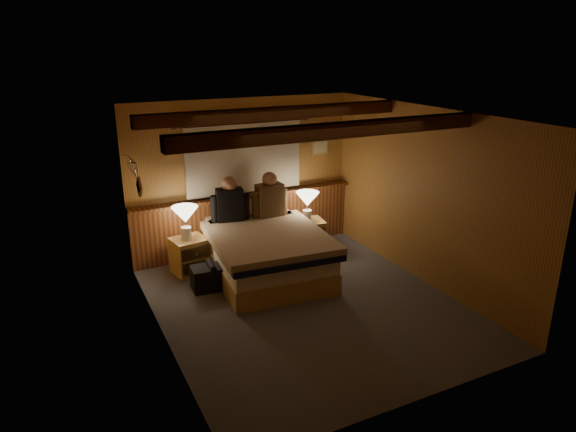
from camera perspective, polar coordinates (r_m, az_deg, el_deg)
floor at (r=6.65m, az=2.01°, el=-9.77°), size 4.20×4.20×0.00m
ceiling at (r=5.90m, az=2.28°, el=11.19°), size 4.20×4.20×0.00m
wall_back at (r=8.00m, az=-5.02°, el=4.39°), size 3.60×0.00×3.60m
wall_left at (r=5.59m, az=-14.35°, el=-2.54°), size 0.00×4.20×4.20m
wall_right at (r=7.17m, az=14.93°, el=2.11°), size 0.00×4.20×4.20m
wall_front at (r=4.57m, az=14.81°, el=-7.50°), size 3.60×0.00×3.60m
wainscot at (r=8.15m, az=-4.71°, el=-0.58°), size 3.60×0.23×0.94m
curtain_window at (r=7.87m, az=-4.90°, el=6.54°), size 2.18×0.09×1.11m
ceiling_beams at (r=6.04m, az=1.58°, el=10.51°), size 3.60×1.65×0.16m
coat_rail at (r=6.96m, az=-16.85°, el=5.44°), size 0.05×0.55×0.24m
framed_print at (r=8.48m, az=3.56°, el=7.66°), size 0.30×0.04×0.25m
bed at (r=7.27m, az=-2.41°, el=-4.13°), size 1.68×2.09×0.67m
nightstand_left at (r=7.54m, az=-10.85°, el=-4.34°), size 0.54×0.50×0.52m
nightstand_right at (r=8.14m, az=2.26°, el=-2.24°), size 0.54×0.50×0.52m
lamp_left at (r=7.31m, az=-11.36°, el=-0.07°), size 0.37×0.37×0.49m
lamp_right at (r=7.92m, az=2.18°, el=1.69°), size 0.36×0.36×0.47m
person_left at (r=7.58m, az=-6.49°, el=1.51°), size 0.56×0.29×0.69m
person_right at (r=7.73m, az=-2.05°, el=2.03°), size 0.58×0.25×0.71m
duffel_bag at (r=7.06m, az=-8.49°, el=-6.70°), size 0.55×0.36×0.38m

